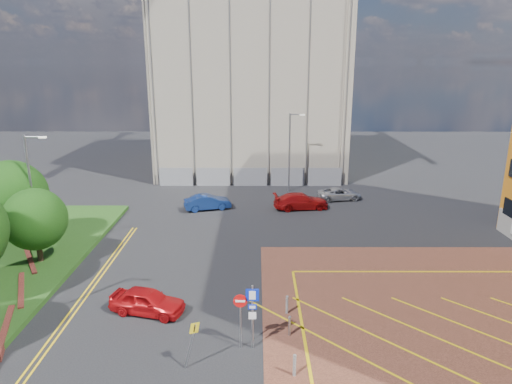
{
  "coord_description": "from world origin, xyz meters",
  "views": [
    {
      "loc": [
        0.7,
        -17.52,
        12.86
      ],
      "look_at": [
        0.66,
        3.3,
        6.92
      ],
      "focal_mm": 32.0,
      "sensor_mm": 36.0,
      "label": 1
    }
  ],
  "objects_px": {
    "warning_sign": "(192,339)",
    "lamp_left_far": "(32,189)",
    "sign_cluster": "(248,311)",
    "car_red_left": "(147,301)",
    "tree_d": "(11,196)",
    "lamp_back": "(290,149)",
    "tree_c": "(35,219)",
    "car_blue_back": "(208,202)",
    "car_red_back": "(301,201)",
    "car_silver_back": "(339,194)"
  },
  "relations": [
    {
      "from": "warning_sign",
      "to": "lamp_left_far",
      "type": "bearing_deg",
      "value": 134.63
    },
    {
      "from": "sign_cluster",
      "to": "car_red_left",
      "type": "distance_m",
      "value": 6.36
    },
    {
      "from": "tree_d",
      "to": "lamp_back",
      "type": "height_order",
      "value": "lamp_back"
    },
    {
      "from": "tree_c",
      "to": "tree_d",
      "type": "relative_size",
      "value": 0.81
    },
    {
      "from": "tree_d",
      "to": "car_blue_back",
      "type": "relative_size",
      "value": 1.46
    },
    {
      "from": "warning_sign",
      "to": "car_red_back",
      "type": "distance_m",
      "value": 23.57
    },
    {
      "from": "car_blue_back",
      "to": "car_silver_back",
      "type": "xyz_separation_m",
      "value": [
        12.48,
        3.11,
        -0.1
      ]
    },
    {
      "from": "tree_d",
      "to": "lamp_left_far",
      "type": "xyz_separation_m",
      "value": [
        2.08,
        -1.0,
        0.79
      ]
    },
    {
      "from": "car_red_back",
      "to": "car_silver_back",
      "type": "distance_m",
      "value": 4.92
    },
    {
      "from": "sign_cluster",
      "to": "car_blue_back",
      "type": "xyz_separation_m",
      "value": [
        -4.06,
        20.82,
        -1.27
      ]
    },
    {
      "from": "sign_cluster",
      "to": "tree_c",
      "type": "bearing_deg",
      "value": 146.84
    },
    {
      "from": "tree_d",
      "to": "lamp_back",
      "type": "relative_size",
      "value": 0.76
    },
    {
      "from": "lamp_left_far",
      "to": "sign_cluster",
      "type": "relative_size",
      "value": 2.5
    },
    {
      "from": "warning_sign",
      "to": "car_red_left",
      "type": "bearing_deg",
      "value": 123.39
    },
    {
      "from": "sign_cluster",
      "to": "car_blue_back",
      "type": "distance_m",
      "value": 21.25
    },
    {
      "from": "sign_cluster",
      "to": "car_silver_back",
      "type": "distance_m",
      "value": 25.4
    },
    {
      "from": "tree_c",
      "to": "tree_d",
      "type": "bearing_deg",
      "value": 135.0
    },
    {
      "from": "car_red_left",
      "to": "car_red_back",
      "type": "bearing_deg",
      "value": -14.09
    },
    {
      "from": "tree_d",
      "to": "sign_cluster",
      "type": "relative_size",
      "value": 1.9
    },
    {
      "from": "sign_cluster",
      "to": "car_silver_back",
      "type": "bearing_deg",
      "value": 70.61
    },
    {
      "from": "car_blue_back",
      "to": "car_red_back",
      "type": "relative_size",
      "value": 0.84
    },
    {
      "from": "lamp_left_far",
      "to": "tree_c",
      "type": "bearing_deg",
      "value": -65.29
    },
    {
      "from": "tree_c",
      "to": "warning_sign",
      "type": "xyz_separation_m",
      "value": [
        11.41,
        -10.5,
        -1.76
      ]
    },
    {
      "from": "car_red_back",
      "to": "sign_cluster",
      "type": "bearing_deg",
      "value": 159.67
    },
    {
      "from": "tree_c",
      "to": "lamp_left_far",
      "type": "height_order",
      "value": "lamp_left_far"
    },
    {
      "from": "lamp_back",
      "to": "lamp_left_far",
      "type": "bearing_deg",
      "value": -139.14
    },
    {
      "from": "lamp_left_far",
      "to": "car_red_left",
      "type": "bearing_deg",
      "value": -40.36
    },
    {
      "from": "tree_c",
      "to": "lamp_back",
      "type": "height_order",
      "value": "lamp_back"
    },
    {
      "from": "tree_d",
      "to": "car_silver_back",
      "type": "bearing_deg",
      "value": 25.28
    },
    {
      "from": "car_red_left",
      "to": "car_red_back",
      "type": "distance_m",
      "value": 20.48
    },
    {
      "from": "lamp_back",
      "to": "car_red_left",
      "type": "xyz_separation_m",
      "value": [
        -9.18,
        -23.92,
        -3.68
      ]
    },
    {
      "from": "lamp_left_far",
      "to": "warning_sign",
      "type": "distance_m",
      "value": 17.85
    },
    {
      "from": "car_blue_back",
      "to": "car_red_back",
      "type": "distance_m",
      "value": 8.48
    },
    {
      "from": "tree_d",
      "to": "warning_sign",
      "type": "height_order",
      "value": "tree_d"
    },
    {
      "from": "tree_c",
      "to": "tree_d",
      "type": "distance_m",
      "value": 4.3
    },
    {
      "from": "car_silver_back",
      "to": "car_red_left",
      "type": "bearing_deg",
      "value": 135.57
    },
    {
      "from": "lamp_left_far",
      "to": "car_red_left",
      "type": "relative_size",
      "value": 2.0
    },
    {
      "from": "car_blue_back",
      "to": "car_silver_back",
      "type": "distance_m",
      "value": 12.86
    },
    {
      "from": "tree_d",
      "to": "sign_cluster",
      "type": "distance_m",
      "value": 20.74
    },
    {
      "from": "sign_cluster",
      "to": "car_silver_back",
      "type": "xyz_separation_m",
      "value": [
        8.42,
        23.93,
        -1.37
      ]
    },
    {
      "from": "lamp_back",
      "to": "car_blue_back",
      "type": "distance_m",
      "value": 10.65
    },
    {
      "from": "lamp_left_far",
      "to": "warning_sign",
      "type": "height_order",
      "value": "lamp_left_far"
    },
    {
      "from": "tree_c",
      "to": "sign_cluster",
      "type": "xyz_separation_m",
      "value": [
        13.8,
        -9.02,
        -1.24
      ]
    },
    {
      "from": "tree_d",
      "to": "lamp_back",
      "type": "xyz_separation_m",
      "value": [
        20.58,
        15.0,
        0.49
      ]
    },
    {
      "from": "lamp_left_far",
      "to": "car_red_back",
      "type": "height_order",
      "value": "lamp_left_far"
    },
    {
      "from": "tree_c",
      "to": "lamp_left_far",
      "type": "distance_m",
      "value": 2.65
    },
    {
      "from": "car_blue_back",
      "to": "tree_c",
      "type": "bearing_deg",
      "value": 123.78
    },
    {
      "from": "lamp_left_far",
      "to": "car_blue_back",
      "type": "height_order",
      "value": "lamp_left_far"
    },
    {
      "from": "lamp_left_far",
      "to": "lamp_back",
      "type": "relative_size",
      "value": 1.0
    },
    {
      "from": "tree_c",
      "to": "car_red_left",
      "type": "xyz_separation_m",
      "value": [
        8.4,
        -5.92,
        -2.51
      ]
    }
  ]
}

